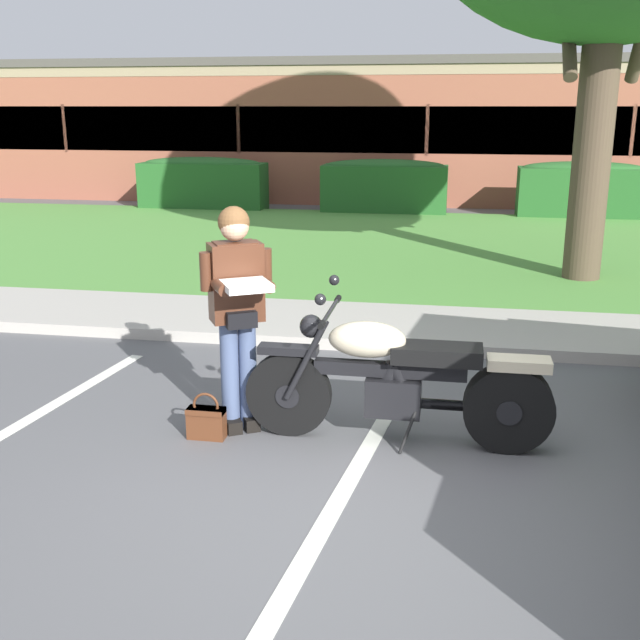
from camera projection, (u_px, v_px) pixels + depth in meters
ground_plane at (364, 493)px, 4.88m from camera, size 140.00×140.00×0.00m
curb_strip at (400, 345)px, 7.70m from camera, size 60.00×0.20×0.12m
concrete_walk at (405, 324)px, 8.51m from camera, size 60.00×1.50×0.08m
grass_lawn at (425, 247)px, 13.27m from camera, size 60.00×8.54×0.06m
stall_stripe_1 at (351, 477)px, 5.09m from camera, size 0.66×4.38×0.01m
motorcycle at (409, 381)px, 5.50m from camera, size 2.24×0.82×1.18m
rider_person at (237, 302)px, 5.59m from camera, size 0.60×0.67×1.70m
handbag at (206, 420)px, 5.66m from camera, size 0.28×0.13×0.36m
hedge_left at (203, 182)px, 18.12m from camera, size 2.99×0.90×1.24m
hedge_center_left at (384, 185)px, 17.39m from camera, size 2.84×0.90×1.24m
hedge_center_right at (582, 189)px, 16.67m from camera, size 2.72×0.90×1.24m
brick_building at (434, 127)px, 23.12m from camera, size 27.69×10.61×3.55m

